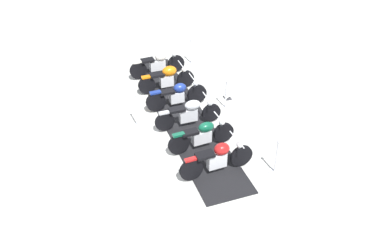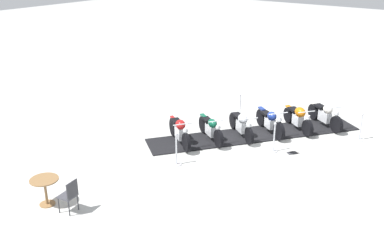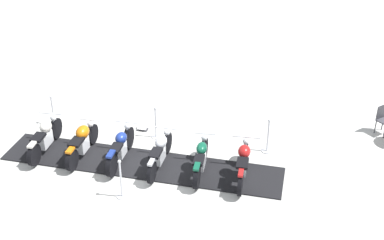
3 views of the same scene
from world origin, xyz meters
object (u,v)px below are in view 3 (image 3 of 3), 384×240
info_placard (143,128)px  stanchion_right_rear (54,116)px  motorcycle_maroon (243,162)px  motorcycle_cream (45,137)px  stanchion_right_mid (156,127)px  stanchion_left_mid (121,184)px  motorcycle_forest (201,158)px  motorcycle_copper (82,141)px  motorcycle_chrome (160,151)px  stanchion_right_front (268,141)px  cafe_chair_near_table (383,118)px  motorcycle_navy (121,147)px

info_placard → stanchion_right_rear: bearing=-173.6°
motorcycle_maroon → info_placard: (-1.71, 3.46, -0.45)m
motorcycle_cream → stanchion_right_mid: size_ratio=1.73×
stanchion_left_mid → motorcycle_cream: bearing=116.0°
motorcycle_cream → motorcycle_maroon: bearing=-92.8°
motorcycle_forest → motorcycle_copper: 3.46m
motorcycle_chrome → stanchion_right_front: (3.13, -0.48, -0.16)m
stanchion_right_rear → info_placard: 2.88m
stanchion_right_mid → stanchion_right_front: bearing=-36.2°
info_placard → cafe_chair_near_table: bearing=12.0°
stanchion_right_front → info_placard: (-2.98, 2.57, -0.28)m
stanchion_right_front → stanchion_left_mid: size_ratio=0.95×
motorcycle_navy → stanchion_right_mid: (1.34, 0.85, -0.10)m
motorcycle_cream → info_placard: motorcycle_cream is taller
stanchion_left_mid → stanchion_right_rear: bearing=102.3°
motorcycle_maroon → info_placard: 3.89m
motorcycle_navy → stanchion_right_rear: stanchion_right_rear is taller
motorcycle_copper → stanchion_right_front: 5.33m
motorcycle_navy → motorcycle_chrome: bearing=-90.3°
motorcycle_copper → info_placard: bearing=-33.9°
motorcycle_chrome → info_placard: 2.14m
stanchion_right_rear → stanchion_right_mid: bearing=-36.2°
motorcycle_maroon → stanchion_right_front: (1.27, 0.89, -0.18)m
cafe_chair_near_table → stanchion_left_mid: bearing=-101.1°
motorcycle_navy → stanchion_right_mid: bearing=-22.5°
motorcycle_cream → stanchion_right_front: stanchion_right_front is taller
motorcycle_copper → cafe_chair_near_table: size_ratio=1.87×
motorcycle_maroon → stanchion_left_mid: bearing=114.9°
info_placard → motorcycle_forest: bearing=-38.3°
motorcycle_cream → stanchion_left_mid: stanchion_left_mid is taller
motorcycle_maroon → stanchion_right_rear: size_ratio=1.78×
motorcycle_chrome → motorcycle_copper: motorcycle_chrome is taller
stanchion_right_rear → stanchion_left_mid: bearing=-77.7°
motorcycle_cream → cafe_chair_near_table: 10.17m
motorcycle_chrome → motorcycle_navy: (-0.94, 0.67, -0.03)m
motorcycle_chrome → motorcycle_navy: motorcycle_navy is taller
stanchion_right_front → stanchion_right_mid: 3.39m
stanchion_right_mid → motorcycle_cream: bearing=170.8°
motorcycle_cream → cafe_chair_near_table: size_ratio=1.99×
motorcycle_forest → stanchion_left_mid: stanchion_left_mid is taller
stanchion_right_front → stanchion_right_mid: size_ratio=1.02×
motorcycle_copper → stanchion_left_mid: size_ratio=1.51×
stanchion_right_mid → motorcycle_navy: bearing=-147.6°
motorcycle_chrome → cafe_chair_near_table: size_ratio=1.93×
motorcycle_navy → stanchion_right_mid: 1.59m
motorcycle_maroon → motorcycle_forest: (-0.93, 0.68, -0.05)m
motorcycle_navy → stanchion_right_rear: bearing=61.2°
motorcycle_chrome → motorcycle_copper: bearing=90.6°
motorcycle_copper → stanchion_right_front: (5.00, -1.83, -0.16)m
motorcycle_maroon → motorcycle_forest: 1.16m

